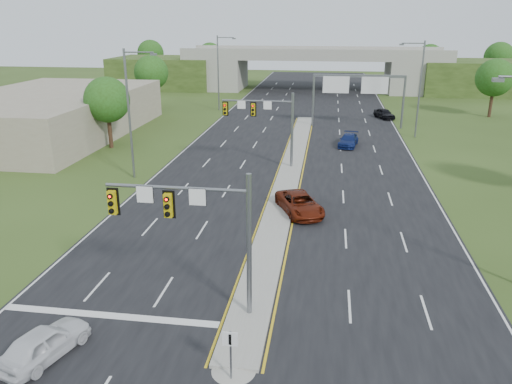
{
  "coord_description": "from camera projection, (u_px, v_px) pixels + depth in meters",
  "views": [
    {
      "loc": [
        3.25,
        -20.06,
        13.22
      ],
      "look_at": [
        -1.02,
        9.1,
        3.0
      ],
      "focal_mm": 35.0,
      "sensor_mm": 36.0,
      "label": 1
    }
  ],
  "objects": [
    {
      "name": "sign_gantry",
      "position": [
        357.0,
        86.0,
        62.89
      ],
      "size": [
        11.58,
        0.44,
        6.67
      ],
      "color": "slate",
      "rests_on": "ground"
    },
    {
      "name": "car_white",
      "position": [
        44.0,
        343.0,
        20.37
      ],
      "size": [
        2.78,
        4.38,
        1.39
      ],
      "primitive_type": "imported",
      "rotation": [
        0.0,
        0.0,
        2.84
      ],
      "color": "silver",
      "rests_on": "road"
    },
    {
      "name": "car_far_c",
      "position": [
        384.0,
        114.0,
        69.99
      ],
      "size": [
        3.07,
        4.37,
        1.38
      ],
      "primitive_type": "imported",
      "rotation": [
        0.0,
        0.0,
        0.4
      ],
      "color": "black",
      "rests_on": "road"
    },
    {
      "name": "tree_back_b",
      "position": [
        210.0,
        55.0,
        112.88
      ],
      "size": [
        5.6,
        5.6,
        8.32
      ],
      "color": "#382316",
      "rests_on": "ground"
    },
    {
      "name": "commercial_building",
      "position": [
        48.0,
        114.0,
        59.53
      ],
      "size": [
        18.0,
        30.0,
        5.0
      ],
      "primitive_type": "cube",
      "color": "gray",
      "rests_on": "ground"
    },
    {
      "name": "tree_l_near",
      "position": [
        107.0,
        100.0,
        52.61
      ],
      "size": [
        4.8,
        4.8,
        7.6
      ],
      "color": "#382316",
      "rests_on": "ground"
    },
    {
      "name": "tree_back_c",
      "position": [
        430.0,
        58.0,
        106.31
      ],
      "size": [
        5.6,
        5.6,
        8.32
      ],
      "color": "#382316",
      "rests_on": "ground"
    },
    {
      "name": "car_far_a",
      "position": [
        300.0,
        204.0,
        35.69
      ],
      "size": [
        4.23,
        5.67,
        1.43
      ],
      "primitive_type": "imported",
      "rotation": [
        0.0,
        0.0,
        0.41
      ],
      "color": "#581708",
      "rests_on": "road"
    },
    {
      "name": "tree_back_a",
      "position": [
        151.0,
        53.0,
        114.69
      ],
      "size": [
        6.0,
        6.0,
        8.85
      ],
      "color": "#382316",
      "rests_on": "ground"
    },
    {
      "name": "tree_back_d",
      "position": [
        499.0,
        57.0,
        104.29
      ],
      "size": [
        6.0,
        6.0,
        8.85
      ],
      "color": "#382316",
      "rests_on": "ground"
    },
    {
      "name": "median",
      "position": [
        289.0,
        173.0,
        44.99
      ],
      "size": [
        2.0,
        54.0,
        0.16
      ],
      "primitive_type": "cube",
      "color": "gray",
      "rests_on": "road"
    },
    {
      "name": "signal_mast_near",
      "position": [
        199.0,
        221.0,
        22.22
      ],
      "size": [
        6.62,
        0.6,
        7.0
      ],
      "color": "slate",
      "rests_on": "ground"
    },
    {
      "name": "car_far_b",
      "position": [
        348.0,
        140.0,
        54.69
      ],
      "size": [
        2.55,
        4.71,
        1.3
      ],
      "primitive_type": "imported",
      "rotation": [
        0.0,
        0.0,
        -0.17
      ],
      "color": "#0D1B53",
      "rests_on": "road"
    },
    {
      "name": "keep_right_sign",
      "position": [
        230.0,
        347.0,
        18.8
      ],
      "size": [
        0.6,
        0.13,
        2.2
      ],
      "color": "slate",
      "rests_on": "ground"
    },
    {
      "name": "road",
      "position": [
        298.0,
        143.0,
        56.24
      ],
      "size": [
        24.0,
        160.0,
        0.02
      ],
      "primitive_type": "cube",
      "color": "black",
      "rests_on": "ground"
    },
    {
      "name": "overpass",
      "position": [
        314.0,
        72.0,
        97.15
      ],
      "size": [
        80.0,
        14.0,
        8.1
      ],
      "color": "gray",
      "rests_on": "ground"
    },
    {
      "name": "tree_l_mid",
      "position": [
        151.0,
        73.0,
        76.42
      ],
      "size": [
        5.2,
        5.2,
        8.12
      ],
      "color": "#382316",
      "rests_on": "ground"
    },
    {
      "name": "lightpole_l_far",
      "position": [
        219.0,
        69.0,
        74.76
      ],
      "size": [
        2.85,
        0.25,
        11.0
      ],
      "color": "slate",
      "rests_on": "ground"
    },
    {
      "name": "signal_mast_far",
      "position": [
        268.0,
        118.0,
        45.59
      ],
      "size": [
        6.62,
        0.6,
        7.0
      ],
      "color": "slate",
      "rests_on": "ground"
    },
    {
      "name": "lightpole_l_mid",
      "position": [
        131.0,
        109.0,
        42.04
      ],
      "size": [
        2.85,
        0.25,
        11.0
      ],
      "color": "slate",
      "rests_on": "ground"
    },
    {
      "name": "median_nose",
      "position": [
        234.0,
        369.0,
        19.75
      ],
      "size": [
        2.0,
        2.0,
        0.16
      ],
      "primitive_type": "cone",
      "color": "gray",
      "rests_on": "road"
    },
    {
      "name": "ground",
      "position": [
        249.0,
        315.0,
        23.53
      ],
      "size": [
        240.0,
        240.0,
        0.0
      ],
      "primitive_type": "plane",
      "color": "#2D3F16",
      "rests_on": "ground"
    },
    {
      "name": "lightpole_r_far",
      "position": [
        419.0,
        85.0,
        57.1
      ],
      "size": [
        2.85,
        0.25,
        11.0
      ],
      "color": "slate",
      "rests_on": "ground"
    },
    {
      "name": "tree_r_mid",
      "position": [
        495.0,
        78.0,
        69.58
      ],
      "size": [
        5.2,
        5.2,
        8.12
      ],
      "color": "#382316",
      "rests_on": "ground"
    },
    {
      "name": "lane_markings",
      "position": [
        288.0,
        157.0,
        50.63
      ],
      "size": [
        23.72,
        160.0,
        0.01
      ],
      "color": "gold",
      "rests_on": "road"
    }
  ]
}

